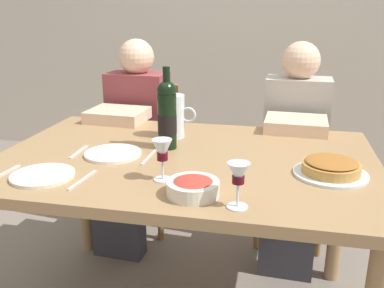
# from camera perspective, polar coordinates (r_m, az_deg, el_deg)

# --- Properties ---
(dining_table) EXTENTS (1.50, 1.00, 0.76)m
(dining_table) POSITION_cam_1_polar(r_m,az_deg,el_deg) (1.72, -0.92, -4.56)
(dining_table) COLOR #9E7A51
(dining_table) RESTS_ON ground
(wine_bottle) EXTENTS (0.08, 0.08, 0.34)m
(wine_bottle) POSITION_cam_1_polar(r_m,az_deg,el_deg) (1.75, -3.38, 3.97)
(wine_bottle) COLOR black
(wine_bottle) RESTS_ON dining_table
(water_pitcher) EXTENTS (0.16, 0.10, 0.19)m
(water_pitcher) POSITION_cam_1_polar(r_m,az_deg,el_deg) (1.92, -2.51, 3.45)
(water_pitcher) COLOR silver
(water_pitcher) RESTS_ON dining_table
(baked_tart) EXTENTS (0.26, 0.26, 0.06)m
(baked_tart) POSITION_cam_1_polar(r_m,az_deg,el_deg) (1.57, 18.25, -3.07)
(baked_tart) COLOR silver
(baked_tart) RESTS_ON dining_table
(salad_bowl) EXTENTS (0.17, 0.17, 0.06)m
(salad_bowl) POSITION_cam_1_polar(r_m,az_deg,el_deg) (1.34, 0.14, -5.78)
(salad_bowl) COLOR silver
(salad_bowl) RESTS_ON dining_table
(wine_glass_left_diner) EXTENTS (0.07, 0.07, 0.14)m
(wine_glass_left_diner) POSITION_cam_1_polar(r_m,az_deg,el_deg) (1.24, 6.27, -4.31)
(wine_glass_left_diner) COLOR silver
(wine_glass_left_diner) RESTS_ON dining_table
(wine_glass_right_diner) EXTENTS (0.07, 0.07, 0.15)m
(wine_glass_right_diner) POSITION_cam_1_polar(r_m,az_deg,el_deg) (1.43, -4.03, -1.10)
(wine_glass_right_diner) COLOR silver
(wine_glass_right_diner) RESTS_ON dining_table
(dinner_plate_left_setting) EXTENTS (0.22, 0.22, 0.01)m
(dinner_plate_left_setting) POSITION_cam_1_polar(r_m,az_deg,el_deg) (1.57, -19.50, -4.01)
(dinner_plate_left_setting) COLOR silver
(dinner_plate_left_setting) RESTS_ON dining_table
(dinner_plate_right_setting) EXTENTS (0.23, 0.23, 0.01)m
(dinner_plate_right_setting) POSITION_cam_1_polar(r_m,az_deg,el_deg) (1.73, -10.60, -1.27)
(dinner_plate_right_setting) COLOR white
(dinner_plate_right_setting) RESTS_ON dining_table
(fork_left_setting) EXTENTS (0.03, 0.16, 0.00)m
(fork_left_setting) POSITION_cam_1_polar(r_m,az_deg,el_deg) (1.65, -23.95, -3.59)
(fork_left_setting) COLOR silver
(fork_left_setting) RESTS_ON dining_table
(knife_left_setting) EXTENTS (0.03, 0.18, 0.00)m
(knife_left_setting) POSITION_cam_1_polar(r_m,az_deg,el_deg) (1.50, -14.56, -4.70)
(knife_left_setting) COLOR silver
(knife_left_setting) RESTS_ON dining_table
(knife_right_setting) EXTENTS (0.01, 0.18, 0.00)m
(knife_right_setting) POSITION_cam_1_polar(r_m,az_deg,el_deg) (1.68, -5.85, -1.76)
(knife_right_setting) COLOR silver
(knife_right_setting) RESTS_ON dining_table
(spoon_right_setting) EXTENTS (0.02, 0.16, 0.00)m
(spoon_right_setting) POSITION_cam_1_polar(r_m,az_deg,el_deg) (1.79, -15.04, -1.03)
(spoon_right_setting) COLOR silver
(spoon_right_setting) RESTS_ON dining_table
(chair_left) EXTENTS (0.42, 0.42, 0.87)m
(chair_left) POSITION_cam_1_polar(r_m,az_deg,el_deg) (2.67, -6.08, -0.19)
(chair_left) COLOR olive
(chair_left) RESTS_ON ground
(diner_left) EXTENTS (0.35, 0.52, 1.16)m
(diner_left) POSITION_cam_1_polar(r_m,az_deg,el_deg) (2.43, -8.14, 0.81)
(diner_left) COLOR #8E3D42
(diner_left) RESTS_ON ground
(chair_right) EXTENTS (0.42, 0.42, 0.87)m
(chair_right) POSITION_cam_1_polar(r_m,az_deg,el_deg) (2.56, 13.50, -1.44)
(chair_right) COLOR olive
(chair_right) RESTS_ON ground
(diner_right) EXTENTS (0.35, 0.51, 1.16)m
(diner_right) POSITION_cam_1_polar(r_m,az_deg,el_deg) (2.30, 13.60, -0.54)
(diner_right) COLOR #B7B2A8
(diner_right) RESTS_ON ground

